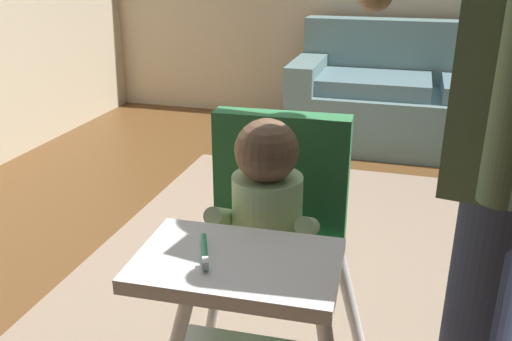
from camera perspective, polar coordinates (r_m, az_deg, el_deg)
The scene contains 6 objects.
ground at distance 2.36m, azimuth 7.91°, elevation -13.70°, with size 6.30×6.80×0.10m, color brown.
area_rug at distance 2.29m, azimuth 9.44°, elevation -13.31°, with size 2.38×2.94×0.01m, color gray.
couch at distance 4.15m, azimuth 18.18°, elevation 6.93°, with size 2.01×0.86×0.86m.
high_chair at distance 1.37m, azimuth 1.31°, elevation -6.23°, with size 0.63×0.74×0.97m.
adult_standing at distance 1.15m, azimuth 24.63°, elevation 2.65°, with size 0.51×0.55×1.71m.
toy_ball at distance 3.23m, azimuth -0.98°, elevation -0.38°, with size 0.20×0.20×0.20m, color orange.
Camera 1 is at (0.22, -1.92, 1.30)m, focal length 38.38 mm.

